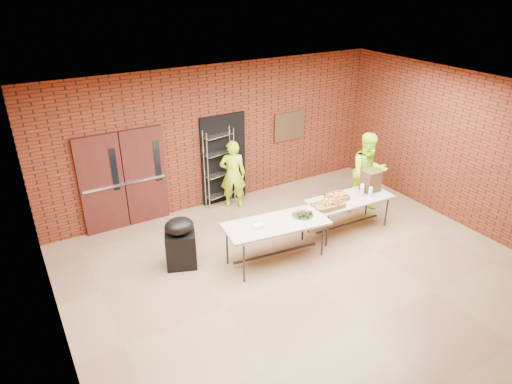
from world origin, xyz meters
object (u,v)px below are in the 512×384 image
(wire_rack, at_px, (219,168))
(table_left, at_px, (276,226))
(volunteer_woman, at_px, (233,174))
(coffee_dispenser, at_px, (371,181))
(volunteer_man, at_px, (368,173))
(table_right, at_px, (350,201))
(covered_grill, at_px, (180,243))

(wire_rack, xyz_separation_m, table_left, (-0.11, -2.56, -0.20))
(volunteer_woman, bearing_deg, coffee_dispenser, 161.23)
(table_left, distance_m, volunteer_woman, 2.35)
(volunteer_woman, relative_size, volunteer_man, 0.88)
(table_right, height_order, covered_grill, covered_grill)
(table_right, relative_size, volunteer_man, 1.00)
(table_left, height_order, coffee_dispenser, coffee_dispenser)
(table_left, bearing_deg, volunteer_woman, 89.17)
(table_left, xyz_separation_m, volunteer_woman, (0.33, 2.33, 0.08))
(wire_rack, relative_size, table_left, 0.92)
(wire_rack, height_order, coffee_dispenser, wire_rack)
(volunteer_woman, bearing_deg, wire_rack, -22.14)
(covered_grill, relative_size, volunteer_man, 0.54)
(table_right, xyz_separation_m, covered_grill, (-3.52, 0.53, -0.18))
(wire_rack, distance_m, coffee_dispenser, 3.34)
(table_right, xyz_separation_m, volunteer_man, (0.92, 0.49, 0.24))
(table_left, height_order, volunteer_man, volunteer_man)
(table_right, height_order, coffee_dispenser, coffee_dispenser)
(table_left, height_order, volunteer_woman, volunteer_woman)
(wire_rack, bearing_deg, table_right, -64.93)
(wire_rack, xyz_separation_m, table_right, (1.81, -2.39, -0.25))
(table_right, bearing_deg, volunteer_woman, 128.70)
(table_right, bearing_deg, volunteer_man, 30.38)
(coffee_dispenser, bearing_deg, volunteer_man, 52.73)
(table_left, height_order, covered_grill, covered_grill)
(coffee_dispenser, bearing_deg, volunteer_woman, 136.28)
(coffee_dispenser, height_order, covered_grill, coffee_dispenser)
(coffee_dispenser, bearing_deg, table_left, -174.49)
(table_left, distance_m, table_right, 1.93)
(covered_grill, bearing_deg, volunteer_woman, 60.35)
(table_left, distance_m, covered_grill, 1.77)
(wire_rack, height_order, table_left, wire_rack)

